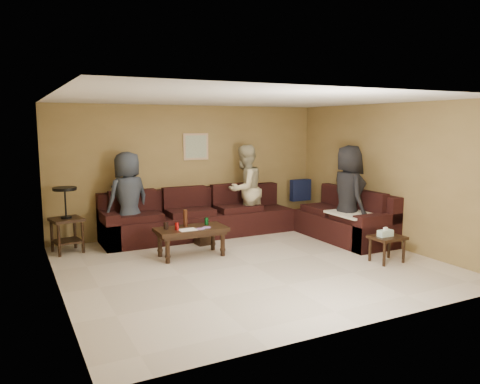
{
  "coord_description": "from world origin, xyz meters",
  "views": [
    {
      "loc": [
        -3.3,
        -6.14,
        2.15
      ],
      "look_at": [
        0.25,
        0.85,
        1.0
      ],
      "focal_mm": 35.0,
      "sensor_mm": 36.0,
      "label": 1
    }
  ],
  "objects_px": {
    "side_table_right": "(387,239)",
    "person_left": "(128,199)",
    "end_table_left": "(66,219)",
    "coffee_table": "(191,232)",
    "sectional_sofa": "(251,221)",
    "person_right": "(348,195)",
    "waste_bin": "(203,236)",
    "person_middle": "(245,189)"
  },
  "relations": [
    {
      "from": "side_table_right",
      "to": "end_table_left",
      "type": "bearing_deg",
      "value": 146.95
    },
    {
      "from": "waste_bin",
      "to": "sectional_sofa",
      "type": "bearing_deg",
      "value": 3.87
    },
    {
      "from": "waste_bin",
      "to": "person_right",
      "type": "bearing_deg",
      "value": -25.69
    },
    {
      "from": "person_right",
      "to": "side_table_right",
      "type": "bearing_deg",
      "value": -177.2
    },
    {
      "from": "sectional_sofa",
      "to": "coffee_table",
      "type": "height_order",
      "value": "sectional_sofa"
    },
    {
      "from": "end_table_left",
      "to": "person_right",
      "type": "distance_m",
      "value": 4.87
    },
    {
      "from": "coffee_table",
      "to": "waste_bin",
      "type": "height_order",
      "value": "coffee_table"
    },
    {
      "from": "side_table_right",
      "to": "waste_bin",
      "type": "xyz_separation_m",
      "value": [
        -2.14,
        2.3,
        -0.22
      ]
    },
    {
      "from": "coffee_table",
      "to": "end_table_left",
      "type": "xyz_separation_m",
      "value": [
        -1.77,
        1.16,
        0.17
      ]
    },
    {
      "from": "coffee_table",
      "to": "person_middle",
      "type": "xyz_separation_m",
      "value": [
        1.57,
        1.11,
        0.47
      ]
    },
    {
      "from": "waste_bin",
      "to": "person_middle",
      "type": "xyz_separation_m",
      "value": [
        1.11,
        0.5,
        0.72
      ]
    },
    {
      "from": "coffee_table",
      "to": "person_right",
      "type": "xyz_separation_m",
      "value": [
        2.8,
        -0.51,
        0.48
      ]
    },
    {
      "from": "side_table_right",
      "to": "waste_bin",
      "type": "relative_size",
      "value": 1.87
    },
    {
      "from": "person_middle",
      "to": "sectional_sofa",
      "type": "bearing_deg",
      "value": 53.9
    },
    {
      "from": "side_table_right",
      "to": "person_right",
      "type": "bearing_deg",
      "value": 80.69
    },
    {
      "from": "sectional_sofa",
      "to": "coffee_table",
      "type": "distance_m",
      "value": 1.62
    },
    {
      "from": "coffee_table",
      "to": "waste_bin",
      "type": "xyz_separation_m",
      "value": [
        0.46,
        0.62,
        -0.25
      ]
    },
    {
      "from": "person_left",
      "to": "person_right",
      "type": "relative_size",
      "value": 0.94
    },
    {
      "from": "sectional_sofa",
      "to": "person_right",
      "type": "xyz_separation_m",
      "value": [
        1.33,
        -1.19,
        0.56
      ]
    },
    {
      "from": "side_table_right",
      "to": "person_middle",
      "type": "height_order",
      "value": "person_middle"
    },
    {
      "from": "sectional_sofa",
      "to": "person_right",
      "type": "distance_m",
      "value": 1.87
    },
    {
      "from": "side_table_right",
      "to": "person_left",
      "type": "height_order",
      "value": "person_left"
    },
    {
      "from": "coffee_table",
      "to": "side_table_right",
      "type": "distance_m",
      "value": 3.1
    },
    {
      "from": "waste_bin",
      "to": "person_left",
      "type": "relative_size",
      "value": 0.18
    },
    {
      "from": "end_table_left",
      "to": "person_right",
      "type": "height_order",
      "value": "person_right"
    },
    {
      "from": "person_right",
      "to": "end_table_left",
      "type": "bearing_deg",
      "value": 82.0
    },
    {
      "from": "person_middle",
      "to": "coffee_table",
      "type": "bearing_deg",
      "value": 12.54
    },
    {
      "from": "side_table_right",
      "to": "coffee_table",
      "type": "bearing_deg",
      "value": 147.14
    },
    {
      "from": "side_table_right",
      "to": "person_right",
      "type": "height_order",
      "value": "person_right"
    },
    {
      "from": "waste_bin",
      "to": "coffee_table",
      "type": "bearing_deg",
      "value": -126.92
    },
    {
      "from": "person_left",
      "to": "sectional_sofa",
      "type": "bearing_deg",
      "value": 148.0
    },
    {
      "from": "end_table_left",
      "to": "side_table_right",
      "type": "xyz_separation_m",
      "value": [
        4.38,
        -2.85,
        -0.21
      ]
    },
    {
      "from": "end_table_left",
      "to": "coffee_table",
      "type": "bearing_deg",
      "value": -33.33
    },
    {
      "from": "sectional_sofa",
      "to": "side_table_right",
      "type": "xyz_separation_m",
      "value": [
        1.14,
        -2.37,
        0.04
      ]
    },
    {
      "from": "side_table_right",
      "to": "person_left",
      "type": "bearing_deg",
      "value": 139.28
    },
    {
      "from": "sectional_sofa",
      "to": "end_table_left",
      "type": "height_order",
      "value": "end_table_left"
    },
    {
      "from": "sectional_sofa",
      "to": "end_table_left",
      "type": "bearing_deg",
      "value": 171.56
    },
    {
      "from": "coffee_table",
      "to": "waste_bin",
      "type": "bearing_deg",
      "value": 53.08
    },
    {
      "from": "waste_bin",
      "to": "side_table_right",
      "type": "bearing_deg",
      "value": -47.0
    },
    {
      "from": "sectional_sofa",
      "to": "waste_bin",
      "type": "distance_m",
      "value": 1.02
    },
    {
      "from": "person_right",
      "to": "waste_bin",
      "type": "bearing_deg",
      "value": 76.42
    },
    {
      "from": "person_left",
      "to": "person_middle",
      "type": "bearing_deg",
      "value": 159.16
    }
  ]
}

